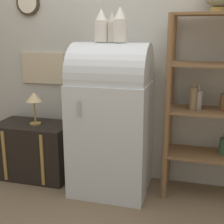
{
  "coord_description": "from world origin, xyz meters",
  "views": [
    {
      "loc": [
        0.72,
        -2.36,
        1.46
      ],
      "look_at": [
        0.01,
        0.25,
        0.75
      ],
      "focal_mm": 50.0,
      "sensor_mm": 36.0,
      "label": 1
    }
  ],
  "objects_px": {
    "suitcase_trunk": "(34,150)",
    "vase_center": "(112,28)",
    "vase_right": "(120,26)",
    "refrigerator": "(111,117)",
    "desk_lamp": "(34,99)",
    "vase_left": "(101,27)"
  },
  "relations": [
    {
      "from": "refrigerator",
      "to": "vase_center",
      "type": "relative_size",
      "value": 5.44
    },
    {
      "from": "refrigerator",
      "to": "desk_lamp",
      "type": "height_order",
      "value": "refrigerator"
    },
    {
      "from": "vase_right",
      "to": "desk_lamp",
      "type": "bearing_deg",
      "value": 176.8
    },
    {
      "from": "suitcase_trunk",
      "to": "vase_center",
      "type": "height_order",
      "value": "vase_center"
    },
    {
      "from": "refrigerator",
      "to": "suitcase_trunk",
      "type": "height_order",
      "value": "refrigerator"
    },
    {
      "from": "suitcase_trunk",
      "to": "vase_left",
      "type": "distance_m",
      "value": 1.42
    },
    {
      "from": "refrigerator",
      "to": "vase_right",
      "type": "bearing_deg",
      "value": -6.75
    },
    {
      "from": "refrigerator",
      "to": "desk_lamp",
      "type": "distance_m",
      "value": 0.8
    },
    {
      "from": "refrigerator",
      "to": "suitcase_trunk",
      "type": "xyz_separation_m",
      "value": [
        -0.83,
        0.05,
        -0.42
      ]
    },
    {
      "from": "suitcase_trunk",
      "to": "vase_right",
      "type": "height_order",
      "value": "vase_right"
    },
    {
      "from": "suitcase_trunk",
      "to": "desk_lamp",
      "type": "distance_m",
      "value": 0.53
    },
    {
      "from": "suitcase_trunk",
      "to": "vase_center",
      "type": "xyz_separation_m",
      "value": [
        0.84,
        -0.06,
        1.2
      ]
    },
    {
      "from": "vase_center",
      "to": "desk_lamp",
      "type": "height_order",
      "value": "vase_center"
    },
    {
      "from": "suitcase_trunk",
      "to": "vase_right",
      "type": "relative_size",
      "value": 2.55
    },
    {
      "from": "suitcase_trunk",
      "to": "vase_center",
      "type": "distance_m",
      "value": 1.46
    },
    {
      "from": "vase_left",
      "to": "vase_right",
      "type": "bearing_deg",
      "value": -3.34
    },
    {
      "from": "vase_center",
      "to": "refrigerator",
      "type": "bearing_deg",
      "value": 126.54
    },
    {
      "from": "suitcase_trunk",
      "to": "vase_right",
      "type": "distance_m",
      "value": 1.52
    },
    {
      "from": "refrigerator",
      "to": "vase_left",
      "type": "distance_m",
      "value": 0.79
    },
    {
      "from": "vase_center",
      "to": "vase_right",
      "type": "height_order",
      "value": "vase_right"
    },
    {
      "from": "vase_left",
      "to": "vase_center",
      "type": "distance_m",
      "value": 0.1
    },
    {
      "from": "refrigerator",
      "to": "vase_center",
      "type": "height_order",
      "value": "vase_center"
    }
  ]
}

